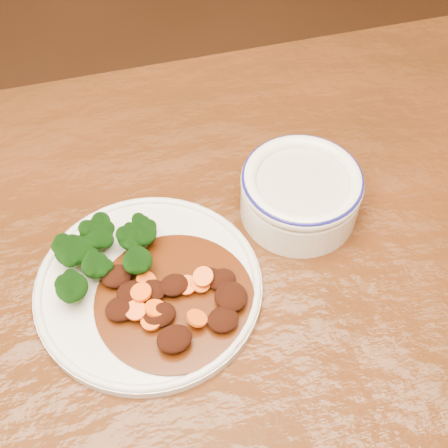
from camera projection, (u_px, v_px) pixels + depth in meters
name	position (u px, v px, depth m)	size (l,w,h in m)	color
dining_table	(138.00, 390.00, 0.69)	(1.58, 1.05, 0.75)	#4F230E
dinner_plate	(148.00, 286.00, 0.67)	(0.24, 0.24, 0.02)	silver
broccoli_florets	(104.00, 252.00, 0.66)	(0.12, 0.09, 0.04)	#7CA052
mince_stew	(172.00, 300.00, 0.64)	(0.17, 0.17, 0.03)	#4F1F08
dip_bowl	(301.00, 192.00, 0.71)	(0.14, 0.14, 0.06)	white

